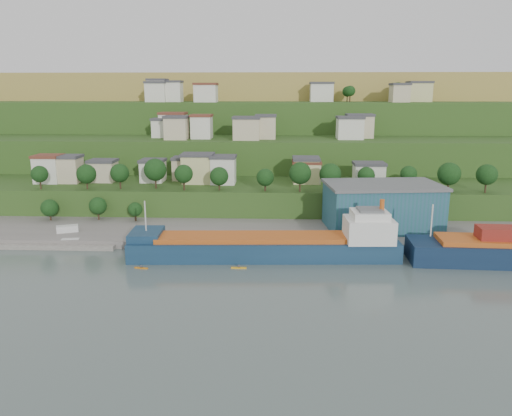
# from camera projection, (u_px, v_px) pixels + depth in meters

# --- Properties ---
(ground) EXTENTS (500.00, 500.00, 0.00)m
(ground) POSITION_uv_depth(u_px,v_px,m) (248.00, 272.00, 112.24)
(ground) COLOR #414F4B
(ground) RESTS_ON ground
(quay) EXTENTS (220.00, 26.00, 4.00)m
(quay) POSITION_uv_depth(u_px,v_px,m) (326.00, 237.00, 138.61)
(quay) COLOR slate
(quay) RESTS_ON ground
(pebble_beach) EXTENTS (40.00, 18.00, 2.40)m
(pebble_beach) POSITION_uv_depth(u_px,v_px,m) (52.00, 240.00, 136.01)
(pebble_beach) COLOR slate
(pebble_beach) RESTS_ON ground
(hillside) EXTENTS (360.00, 210.95, 96.00)m
(hillside) POSITION_uv_depth(u_px,v_px,m) (266.00, 164.00, 276.26)
(hillside) COLOR #284719
(hillside) RESTS_ON ground
(cargo_ship_near) EXTENTS (65.32, 13.29, 16.68)m
(cargo_ship_near) POSITION_uv_depth(u_px,v_px,m) (273.00, 247.00, 120.87)
(cargo_ship_near) COLOR #122C45
(cargo_ship_near) RESTS_ON ground
(warehouse) EXTENTS (32.94, 22.36, 12.80)m
(warehouse) POSITION_uv_depth(u_px,v_px,m) (382.00, 206.00, 138.92)
(warehouse) COLOR #205860
(warehouse) RESTS_ON quay
(caravan) EXTENTS (6.06, 4.33, 2.61)m
(caravan) POSITION_uv_depth(u_px,v_px,m) (68.00, 230.00, 136.40)
(caravan) COLOR silver
(caravan) RESTS_ON pebble_beach
(dinghy) EXTENTS (4.67, 2.37, 0.89)m
(dinghy) POSITION_uv_depth(u_px,v_px,m) (70.00, 240.00, 130.01)
(dinghy) COLOR silver
(dinghy) RESTS_ON pebble_beach
(kayak_orange) EXTENTS (3.23, 1.10, 0.80)m
(kayak_orange) POSITION_uv_depth(u_px,v_px,m) (141.00, 267.00, 114.18)
(kayak_orange) COLOR orange
(kayak_orange) RESTS_ON ground
(kayak_yellow) EXTENTS (3.54, 0.62, 0.89)m
(kayak_yellow) POSITION_uv_depth(u_px,v_px,m) (239.00, 267.00, 114.24)
(kayak_yellow) COLOR gold
(kayak_yellow) RESTS_ON ground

